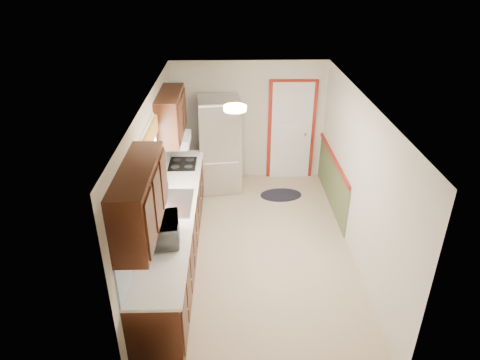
{
  "coord_description": "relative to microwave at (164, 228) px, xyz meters",
  "views": [
    {
      "loc": [
        -0.36,
        -5.53,
        4.1
      ],
      "look_at": [
        -0.23,
        0.1,
        1.15
      ],
      "focal_mm": 32.0,
      "sensor_mm": 36.0,
      "label": 1
    }
  ],
  "objects": [
    {
      "name": "kitchen_run",
      "position": [
        -0.04,
        0.81,
        -0.32
      ],
      "size": [
        0.63,
        4.0,
        2.2
      ],
      "color": "#37180C",
      "rests_on": "ground"
    },
    {
      "name": "room_shell",
      "position": [
        1.2,
        1.1,
        0.07
      ],
      "size": [
        3.2,
        5.2,
        2.52
      ],
      "color": "tan",
      "rests_on": "ground"
    },
    {
      "name": "microwave",
      "position": [
        0.0,
        0.0,
        0.0
      ],
      "size": [
        0.37,
        0.58,
        0.37
      ],
      "primitive_type": "imported",
      "rotation": [
        0.0,
        0.0,
        1.7
      ],
      "color": "white",
      "rests_on": "kitchen_run"
    },
    {
      "name": "cooktop",
      "position": [
        0.01,
        2.21,
        -0.18
      ],
      "size": [
        0.46,
        0.55,
        0.02
      ],
      "primitive_type": "cube",
      "color": "black",
      "rests_on": "kitchen_run"
    },
    {
      "name": "ceiling_fixture",
      "position": [
        0.9,
        0.9,
        1.23
      ],
      "size": [
        0.3,
        0.3,
        0.06
      ],
      "primitive_type": "cylinder",
      "color": "#FFD88C",
      "rests_on": "room_shell"
    },
    {
      "name": "refrigerator",
      "position": [
        0.63,
        3.11,
        -0.21
      ],
      "size": [
        0.85,
        0.81,
        1.83
      ],
      "rotation": [
        0.0,
        0.0,
        0.13
      ],
      "color": "#B7B7BC",
      "rests_on": "ground"
    },
    {
      "name": "rug",
      "position": [
        1.8,
        2.75,
        -1.12
      ],
      "size": [
        0.84,
        0.58,
        0.01
      ],
      "primitive_type": "ellipsoid",
      "rotation": [
        0.0,
        0.0,
        0.08
      ],
      "color": "black",
      "rests_on": "ground"
    },
    {
      "name": "back_wall_trim",
      "position": [
        2.19,
        3.31,
        -0.24
      ],
      "size": [
        1.12,
        2.3,
        2.08
      ],
      "color": "maroon",
      "rests_on": "ground"
    }
  ]
}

